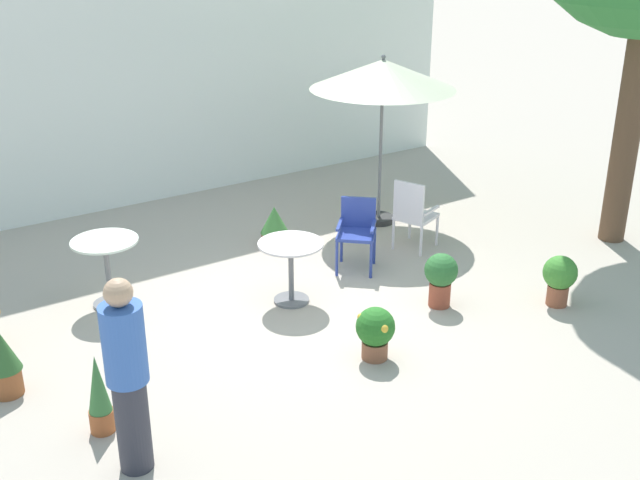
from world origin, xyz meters
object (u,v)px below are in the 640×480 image
(patio_chair_0, at_px, (413,212))
(potted_plant_1, at_px, (3,361))
(standing_person, at_px, (127,375))
(potted_plant_5, at_px, (560,277))
(potted_plant_3, at_px, (275,226))
(patio_umbrella_0, at_px, (383,76))
(cafe_table_0, at_px, (107,260))
(potted_plant_2, at_px, (99,395))
(patio_chair_1, at_px, (357,228))
(potted_plant_0, at_px, (441,276))
(potted_plant_6, at_px, (375,331))
(cafe_table_1, at_px, (291,261))

(patio_chair_0, height_order, potted_plant_1, patio_chair_0)
(standing_person, bearing_deg, potted_plant_5, 0.19)
(potted_plant_3, distance_m, standing_person, 4.55)
(patio_umbrella_0, distance_m, cafe_table_0, 4.31)
(potted_plant_5, bearing_deg, potted_plant_2, 173.34)
(potted_plant_2, bearing_deg, patio_chair_1, 21.53)
(standing_person, bearing_deg, potted_plant_0, 10.79)
(patio_chair_1, xyz_separation_m, potted_plant_3, (-0.47, 1.15, -0.24))
(cafe_table_0, xyz_separation_m, potted_plant_6, (1.73, -2.52, -0.24))
(potted_plant_2, bearing_deg, potted_plant_5, -6.66)
(cafe_table_0, distance_m, potted_plant_1, 1.82)
(potted_plant_2, relative_size, potted_plant_3, 1.35)
(patio_chair_1, distance_m, standing_person, 4.20)
(cafe_table_1, height_order, potted_plant_6, cafe_table_1)
(cafe_table_1, xyz_separation_m, potted_plant_0, (1.30, -1.00, -0.14))
(cafe_table_0, height_order, patio_chair_0, patio_chair_0)
(potted_plant_3, relative_size, potted_plant_5, 0.93)
(cafe_table_1, bearing_deg, patio_chair_0, 10.48)
(patio_umbrella_0, xyz_separation_m, potted_plant_5, (0.08, -3.11, -1.71))
(patio_umbrella_0, xyz_separation_m, potted_plant_0, (-1.02, -2.40, -1.69))
(potted_plant_3, xyz_separation_m, potted_plant_6, (-0.64, -2.96, 0.03))
(patio_chair_1, bearing_deg, potted_plant_3, 112.35)
(patio_chair_1, height_order, potted_plant_6, patio_chair_1)
(potted_plant_3, bearing_deg, patio_chair_1, -67.65)
(potted_plant_3, distance_m, potted_plant_6, 3.03)
(patio_chair_0, bearing_deg, patio_umbrella_0, 75.87)
(cafe_table_1, height_order, patio_chair_0, patio_chair_0)
(potted_plant_0, bearing_deg, potted_plant_3, 104.13)
(potted_plant_1, bearing_deg, cafe_table_1, 2.29)
(patio_umbrella_0, distance_m, standing_person, 5.87)
(potted_plant_1, distance_m, standing_person, 1.77)
(patio_chair_0, xyz_separation_m, potted_plant_3, (-1.39, 1.11, -0.25))
(patio_chair_0, height_order, potted_plant_0, patio_chair_0)
(potted_plant_3, bearing_deg, cafe_table_0, -169.37)
(cafe_table_0, relative_size, standing_person, 0.48)
(cafe_table_1, distance_m, potted_plant_5, 2.95)
(potted_plant_5, height_order, potted_plant_6, potted_plant_5)
(potted_plant_3, bearing_deg, potted_plant_2, -141.04)
(potted_plant_5, bearing_deg, potted_plant_6, 174.43)
(patio_chair_1, height_order, potted_plant_1, patio_chair_1)
(potted_plant_2, height_order, standing_person, standing_person)
(cafe_table_1, height_order, potted_plant_1, cafe_table_1)
(patio_chair_0, distance_m, patio_chair_1, 0.92)
(cafe_table_0, bearing_deg, cafe_table_1, -31.52)
(patio_chair_1, bearing_deg, standing_person, -150.55)
(cafe_table_0, height_order, potted_plant_6, cafe_table_0)
(standing_person, bearing_deg, cafe_table_1, 34.60)
(patio_umbrella_0, relative_size, potted_plant_1, 3.61)
(patio_chair_0, height_order, potted_plant_6, patio_chair_0)
(cafe_table_0, height_order, standing_person, standing_person)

